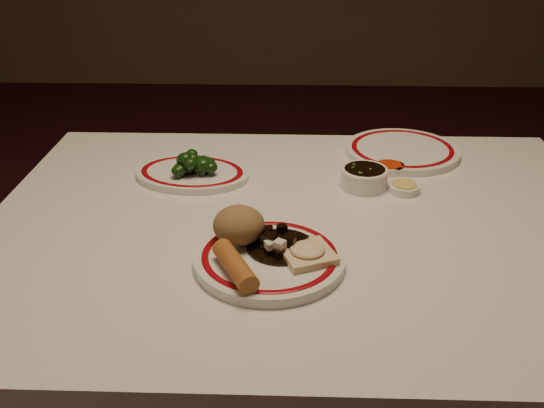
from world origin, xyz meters
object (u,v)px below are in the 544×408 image
(broccoli_pile, at_px, (193,163))
(broccoli_plate, at_px, (192,174))
(stirfry_heap, at_px, (278,243))
(main_plate, at_px, (270,259))
(rice_mound, at_px, (239,225))
(dining_table, at_px, (303,261))
(fried_wonton, at_px, (308,252))
(soy_bowl, at_px, (364,178))
(spring_roll, at_px, (235,266))

(broccoli_pile, bearing_deg, broccoli_plate, 118.40)
(stirfry_heap, height_order, broccoli_pile, broccoli_pile)
(main_plate, bearing_deg, rice_mound, 142.18)
(dining_table, bearing_deg, fried_wonton, -88.84)
(broccoli_pile, height_order, soy_bowl, broccoli_pile)
(fried_wonton, xyz_separation_m, soy_bowl, (0.12, 0.31, -0.01))
(spring_roll, bearing_deg, main_plate, 23.71)
(fried_wonton, relative_size, broccoli_pile, 1.09)
(fried_wonton, bearing_deg, spring_roll, -154.89)
(rice_mound, xyz_separation_m, spring_roll, (0.00, -0.10, -0.02))
(dining_table, height_order, main_plate, main_plate)
(main_plate, height_order, fried_wonton, fried_wonton)
(broccoli_pile, bearing_deg, soy_bowl, -4.40)
(dining_table, xyz_separation_m, broccoli_plate, (-0.24, 0.18, 0.10))
(main_plate, distance_m, soy_bowl, 0.35)
(stirfry_heap, distance_m, soy_bowl, 0.33)
(fried_wonton, distance_m, broccoli_pile, 0.41)
(dining_table, relative_size, soy_bowl, 12.38)
(main_plate, xyz_separation_m, broccoli_plate, (-0.18, 0.34, -0.00))
(rice_mound, relative_size, spring_roll, 0.73)
(rice_mound, xyz_separation_m, fried_wonton, (0.12, -0.05, -0.02))
(fried_wonton, distance_m, broccoli_plate, 0.42)
(spring_roll, distance_m, fried_wonton, 0.13)
(stirfry_heap, bearing_deg, main_plate, -122.02)
(rice_mound, bearing_deg, spring_roll, -88.74)
(stirfry_heap, height_order, soy_bowl, stirfry_heap)
(spring_roll, xyz_separation_m, fried_wonton, (0.11, 0.05, -0.01))
(dining_table, bearing_deg, stirfry_heap, -108.72)
(soy_bowl, bearing_deg, broccoli_pile, 175.60)
(main_plate, relative_size, broccoli_pile, 3.01)
(fried_wonton, distance_m, soy_bowl, 0.33)
(rice_mound, distance_m, fried_wonton, 0.13)
(main_plate, bearing_deg, stirfry_heap, 57.98)
(dining_table, relative_size, main_plate, 4.16)
(spring_roll, bearing_deg, broccoli_pile, 81.62)
(rice_mound, distance_m, broccoli_plate, 0.32)
(main_plate, xyz_separation_m, broccoli_pile, (-0.18, 0.33, 0.03))
(dining_table, xyz_separation_m, stirfry_heap, (-0.04, -0.13, 0.12))
(fried_wonton, bearing_deg, broccoli_plate, 125.01)
(fried_wonton, bearing_deg, soy_bowl, 68.17)
(rice_mound, distance_m, spring_roll, 0.10)
(broccoli_plate, bearing_deg, fried_wonton, -54.99)
(dining_table, relative_size, broccoli_plate, 4.39)
(broccoli_pile, bearing_deg, spring_roll, -72.36)
(rice_mound, height_order, soy_bowl, rice_mound)
(main_plate, xyz_separation_m, fried_wonton, (0.06, -0.01, 0.02))
(main_plate, relative_size, fried_wonton, 2.77)
(spring_roll, bearing_deg, soy_bowl, 30.77)
(main_plate, bearing_deg, spring_roll, -130.27)
(spring_roll, relative_size, broccoli_plate, 0.44)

